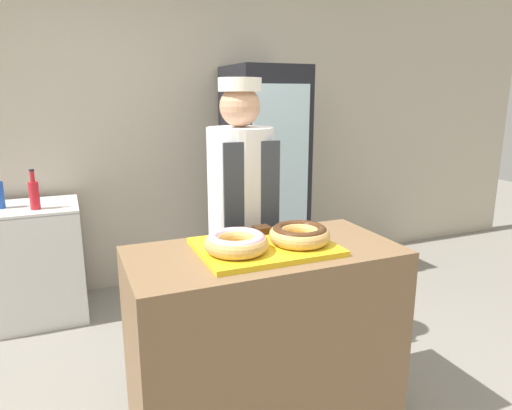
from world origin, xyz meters
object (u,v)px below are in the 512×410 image
(beverage_fridge, at_px, (264,178))
(chest_freezer, at_px, (14,265))
(brownie_back_right, at_px, (262,230))
(serving_tray, at_px, (265,247))
(donut_light_glaze, at_px, (236,242))
(baker_person, at_px, (241,223))
(bottle_red_b, at_px, (34,194))
(donut_chocolate_glaze, at_px, (300,234))
(brownie_back_left, at_px, (240,232))

(beverage_fridge, xyz_separation_m, chest_freezer, (-1.95, 0.01, -0.49))
(brownie_back_right, height_order, beverage_fridge, beverage_fridge)
(serving_tray, xyz_separation_m, brownie_back_right, (0.06, 0.16, 0.03))
(donut_light_glaze, xyz_separation_m, chest_freezer, (-1.04, 1.79, -0.58))
(baker_person, xyz_separation_m, bottle_red_b, (-1.11, 1.03, 0.06))
(baker_person, bearing_deg, donut_chocolate_glaze, -87.07)
(donut_chocolate_glaze, distance_m, baker_person, 0.65)
(brownie_back_left, height_order, brownie_back_right, same)
(serving_tray, height_order, donut_light_glaze, donut_light_glaze)
(baker_person, bearing_deg, chest_freezer, 138.58)
(brownie_back_right, distance_m, bottle_red_b, 1.80)
(serving_tray, bearing_deg, chest_freezer, 124.24)
(beverage_fridge, relative_size, bottle_red_b, 6.66)
(baker_person, relative_size, beverage_fridge, 0.92)
(beverage_fridge, bearing_deg, bottle_red_b, -176.17)
(serving_tray, height_order, bottle_red_b, bottle_red_b)
(chest_freezer, bearing_deg, brownie_back_right, -51.85)
(brownie_back_left, relative_size, baker_person, 0.04)
(serving_tray, bearing_deg, beverage_fridge, 66.38)
(donut_chocolate_glaze, xyz_separation_m, bottle_red_b, (-1.15, 1.67, -0.06))
(donut_chocolate_glaze, distance_m, beverage_fridge, 1.89)
(bottle_red_b, bearing_deg, brownie_back_right, -54.22)
(chest_freezer, bearing_deg, donut_light_glaze, -59.85)
(brownie_back_left, xyz_separation_m, baker_person, (0.17, 0.43, -0.08))
(serving_tray, height_order, donut_chocolate_glaze, donut_chocolate_glaze)
(brownie_back_right, bearing_deg, baker_person, 82.23)
(donut_light_glaze, height_order, donut_chocolate_glaze, same)
(brownie_back_left, xyz_separation_m, brownie_back_right, (0.11, 0.00, 0.00))
(serving_tray, bearing_deg, brownie_back_right, 70.50)
(donut_chocolate_glaze, distance_m, bottle_red_b, 2.02)
(chest_freezer, height_order, bottle_red_b, bottle_red_b)
(serving_tray, bearing_deg, brownie_back_left, 109.50)
(beverage_fridge, bearing_deg, donut_light_glaze, -117.01)
(brownie_back_left, relative_size, brownie_back_right, 1.00)
(serving_tray, height_order, beverage_fridge, beverage_fridge)
(baker_person, bearing_deg, donut_light_glaze, -112.51)
(brownie_back_left, xyz_separation_m, chest_freezer, (-1.13, 1.59, -0.56))
(bottle_red_b, bearing_deg, baker_person, -42.71)
(serving_tray, distance_m, baker_person, 0.61)
(donut_chocolate_glaze, xyz_separation_m, beverage_fridge, (0.61, 1.78, -0.09))
(donut_light_glaze, height_order, brownie_back_right, donut_light_glaze)
(serving_tray, relative_size, donut_chocolate_glaze, 2.17)
(donut_chocolate_glaze, bearing_deg, serving_tray, 163.53)
(chest_freezer, relative_size, bottle_red_b, 3.37)
(beverage_fridge, bearing_deg, brownie_back_right, -114.02)
(donut_light_glaze, bearing_deg, chest_freezer, 120.15)
(baker_person, xyz_separation_m, beverage_fridge, (0.65, 1.15, 0.02))
(brownie_back_left, bearing_deg, donut_chocolate_glaze, -44.85)
(serving_tray, relative_size, brownie_back_right, 7.88)
(brownie_back_left, height_order, beverage_fridge, beverage_fridge)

